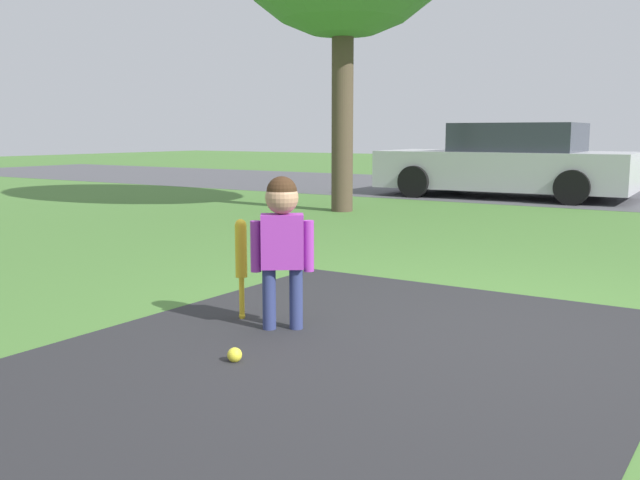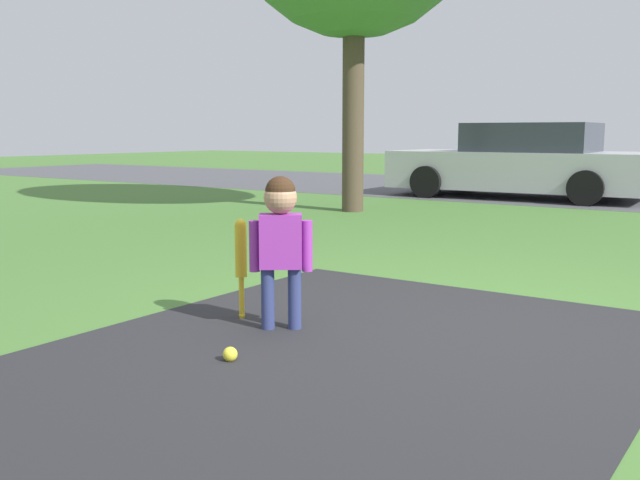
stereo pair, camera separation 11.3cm
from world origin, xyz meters
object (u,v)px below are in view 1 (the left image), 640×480
(child, at_px, (282,231))
(parked_car, at_px, (508,163))
(baseball_bat, at_px, (241,255))
(sports_ball, at_px, (235,355))

(child, bearing_deg, parked_car, 64.67)
(baseball_bat, xyz_separation_m, parked_car, (-1.36, 9.11, 0.21))
(child, distance_m, sports_ball, 0.84)
(baseball_bat, bearing_deg, child, -8.54)
(baseball_bat, bearing_deg, parked_car, 98.50)
(child, distance_m, parked_car, 9.33)
(child, relative_size, sports_ball, 11.92)
(parked_car, bearing_deg, baseball_bat, 95.95)
(baseball_bat, relative_size, parked_car, 0.14)
(baseball_bat, height_order, parked_car, parked_car)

